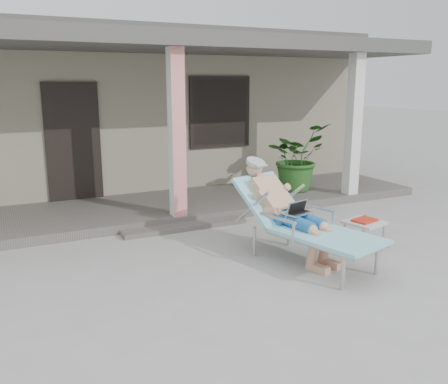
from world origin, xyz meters
TOP-DOWN VIEW (x-y plane):
  - ground at (0.00, 0.00)m, footprint 60.00×60.00m
  - house at (0.00, 6.50)m, footprint 10.40×5.40m
  - porch_deck at (0.00, 3.00)m, footprint 10.00×2.00m
  - porch_overhang at (0.00, 2.95)m, footprint 10.00×2.30m
  - porch_step at (0.00, 1.85)m, footprint 2.00×0.30m
  - lounger at (0.81, 0.07)m, footprint 1.26×2.13m
  - side_table at (1.90, -0.03)m, footprint 0.56×0.56m
  - potted_palm at (2.75, 2.89)m, footprint 1.45×1.35m

SIDE VIEW (x-z plane):
  - ground at x=0.00m, z-range 0.00..0.00m
  - porch_step at x=0.00m, z-range 0.00..0.07m
  - porch_deck at x=0.00m, z-range 0.00..0.15m
  - side_table at x=1.90m, z-range 0.14..0.55m
  - potted_palm at x=2.75m, z-range 0.15..1.46m
  - lounger at x=0.81m, z-range 0.16..1.49m
  - house at x=0.00m, z-range 0.02..3.32m
  - porch_overhang at x=0.00m, z-range 1.36..4.21m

